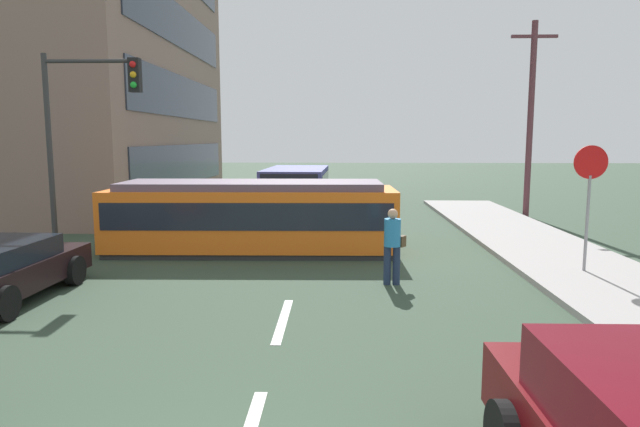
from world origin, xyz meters
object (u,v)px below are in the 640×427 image
Objects in this scene: streetcar_tram at (253,215)px; pedestrian_crossing at (393,242)px; stop_sign at (590,182)px; utility_pole_mid at (531,116)px; traffic_light_mast at (84,118)px; city_bus at (297,187)px.

pedestrian_crossing is (3.58, -3.46, -0.08)m from streetcar_tram.
stop_sign is 10.33m from utility_pole_mid.
utility_pole_mid is at bearing 31.25° from traffic_light_mast.
pedestrian_crossing is at bearing -44.03° from streetcar_tram.
traffic_light_mast is (-4.08, -1.23, 2.65)m from streetcar_tram.
stop_sign is (4.52, 0.86, 1.25)m from pedestrian_crossing.
utility_pole_mid is (10.07, 7.36, 3.02)m from streetcar_tram.
streetcar_tram is 4.78× the size of pedestrian_crossing.
stop_sign reaches higher than city_bus.
traffic_light_mast is (-4.68, -9.90, 2.59)m from city_bus.
stop_sign is 0.37× the size of utility_pole_mid.
utility_pole_mid is at bearing -7.86° from city_bus.
stop_sign is at bearing -101.20° from utility_pole_mid.
streetcar_tram is at bearing -93.93° from city_bus.
city_bus is 3.33× the size of pedestrian_crossing.
utility_pole_mid reaches higher than city_bus.
streetcar_tram is 5.02m from traffic_light_mast.
city_bus is at bearing 123.64° from stop_sign.
pedestrian_crossing is 4.76m from stop_sign.
pedestrian_crossing is at bearing -76.17° from city_bus.
utility_pole_mid reaches higher than stop_sign.
city_bus is 13.59m from stop_sign.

